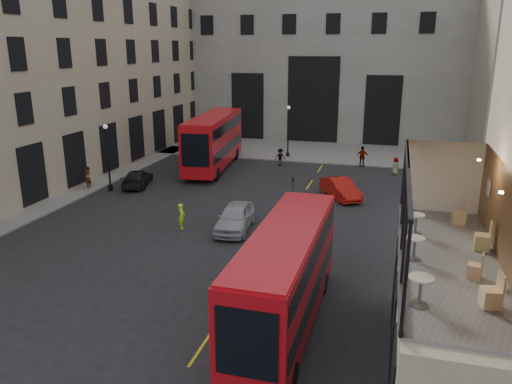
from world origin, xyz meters
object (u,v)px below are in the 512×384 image
(cyclist, at_px, (182,216))
(pedestrian_e, at_px, (88,178))
(cafe_chair_b, at_px, (475,270))
(cafe_table_far, at_px, (416,221))
(pedestrian_d, at_px, (395,166))
(cafe_chair_c, at_px, (483,241))
(cafe_chair_a, at_px, (491,297))
(street_lamp_a, at_px, (108,161))
(traffic_light_far, at_px, (183,140))
(bus_far, at_px, (214,139))
(pedestrian_b, at_px, (280,157))
(cafe_table_near, at_px, (421,287))
(car_c, at_px, (137,178))
(pedestrian_a, at_px, (219,145))
(car_b, at_px, (340,188))
(bicycle, at_px, (294,208))
(cafe_chair_d, at_px, (459,217))
(bus_near, at_px, (286,273))
(street_lamp_b, at_px, (288,135))
(cafe_table_mid, at_px, (415,245))
(car_a, at_px, (235,217))
(traffic_light_near, at_px, (293,199))
(pedestrian_c, at_px, (362,157))

(cyclist, xyz_separation_m, pedestrian_e, (-10.99, 6.37, 0.10))
(cafe_chair_b, bearing_deg, cafe_table_far, 115.47)
(cafe_chair_b, bearing_deg, pedestrian_d, 94.20)
(cafe_chair_b, height_order, cafe_chair_c, cafe_chair_c)
(cafe_table_far, xyz_separation_m, cafe_chair_a, (1.74, -5.00, -0.19))
(street_lamp_a, height_order, pedestrian_e, street_lamp_a)
(traffic_light_far, bearing_deg, bus_far, -7.69)
(pedestrian_b, relative_size, cafe_chair_c, 1.72)
(pedestrian_e, height_order, cafe_table_near, cafe_table_near)
(pedestrian_d, bearing_deg, cafe_chair_c, 149.58)
(car_c, bearing_deg, pedestrian_a, -113.38)
(car_b, bearing_deg, street_lamp_a, 157.88)
(pedestrian_b, bearing_deg, cafe_chair_b, -98.12)
(bicycle, height_order, cafe_chair_d, cafe_chair_d)
(bicycle, xyz_separation_m, pedestrian_b, (-4.23, 14.07, 0.35))
(pedestrian_e, bearing_deg, car_b, 96.13)
(bicycle, relative_size, pedestrian_e, 0.99)
(traffic_light_far, bearing_deg, cafe_table_near, -56.85)
(cyclist, bearing_deg, bus_near, -155.19)
(car_b, height_order, cafe_chair_b, cafe_chair_b)
(car_b, bearing_deg, cafe_chair_b, -106.02)
(street_lamp_b, distance_m, cafe_table_mid, 36.24)
(bus_near, bearing_deg, pedestrian_e, 141.25)
(pedestrian_a, distance_m, cafe_table_far, 37.51)
(street_lamp_b, relative_size, cafe_chair_a, 5.66)
(pedestrian_e, bearing_deg, traffic_light_far, 155.76)
(cafe_table_mid, bearing_deg, street_lamp_a, 140.75)
(car_a, xyz_separation_m, pedestrian_e, (-14.29, 5.70, 0.10))
(car_a, height_order, bicycle, car_a)
(cafe_chair_c, bearing_deg, bicycle, 121.92)
(traffic_light_far, xyz_separation_m, cafe_table_mid, (20.39, -28.30, 2.67))
(cafe_chair_b, bearing_deg, cafe_chair_a, -84.37)
(traffic_light_far, height_order, pedestrian_e, traffic_light_far)
(pedestrian_b, distance_m, cafe_chair_b, 34.14)
(street_lamp_b, bearing_deg, pedestrian_e, -129.07)
(cyclist, height_order, cafe_table_mid, cafe_table_mid)
(cafe_chair_a, bearing_deg, street_lamp_a, 139.25)
(traffic_light_near, bearing_deg, cafe_chair_a, -61.04)
(pedestrian_d, bearing_deg, cafe_chair_a, 148.24)
(bus_near, height_order, cafe_chair_c, cafe_chair_c)
(car_b, distance_m, cafe_chair_d, 18.97)
(street_lamp_a, bearing_deg, cafe_table_far, -35.23)
(pedestrian_d, bearing_deg, pedestrian_e, 79.95)
(pedestrian_a, bearing_deg, pedestrian_b, -8.61)
(car_c, bearing_deg, cafe_table_near, 117.06)
(bus_far, distance_m, pedestrian_c, 14.23)
(bus_near, height_order, cafe_chair_b, cafe_chair_b)
(street_lamp_b, distance_m, cafe_chair_d, 33.24)
(pedestrian_d, distance_m, cafe_table_far, 27.82)
(car_a, xyz_separation_m, car_c, (-10.92, 7.61, -0.16))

